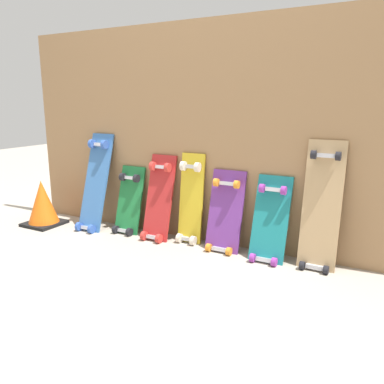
{
  "coord_description": "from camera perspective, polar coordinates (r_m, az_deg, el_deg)",
  "views": [
    {
      "loc": [
        1.22,
        -2.31,
        0.97
      ],
      "look_at": [
        0.0,
        -0.07,
        0.37
      ],
      "focal_mm": 36.78,
      "sensor_mm": 36.0,
      "label": 1
    }
  ],
  "objects": [
    {
      "name": "ground_plane",
      "position": [
        2.78,
        0.69,
        -7.21
      ],
      "size": [
        12.0,
        12.0,
        0.0
      ],
      "primitive_type": "plane",
      "color": "#A89E8E"
    },
    {
      "name": "plywood_wall_panel",
      "position": [
        2.68,
        1.44,
        8.21
      ],
      "size": [
        2.95,
        0.04,
        1.48
      ],
      "primitive_type": "cube",
      "color": "#99724C",
      "rests_on": "ground"
    },
    {
      "name": "skateboard_blue",
      "position": [
        3.09,
        -13.91,
        0.8
      ],
      "size": [
        0.2,
        0.3,
        0.79
      ],
      "color": "#386BAD",
      "rests_on": "ground"
    },
    {
      "name": "skateboard_green",
      "position": [
        2.97,
        -9.17,
        -1.79
      ],
      "size": [
        0.21,
        0.21,
        0.56
      ],
      "color": "#1E7238",
      "rests_on": "ground"
    },
    {
      "name": "skateboard_red",
      "position": [
        2.8,
        -4.9,
        -1.49
      ],
      "size": [
        0.2,
        0.23,
        0.66
      ],
      "color": "#B22626",
      "rests_on": "ground"
    },
    {
      "name": "skateboard_yellow",
      "position": [
        2.71,
        -0.21,
        -1.59
      ],
      "size": [
        0.18,
        0.15,
        0.68
      ],
      "color": "gold",
      "rests_on": "ground"
    },
    {
      "name": "skateboard_purple",
      "position": [
        2.59,
        4.76,
        -3.55
      ],
      "size": [
        0.23,
        0.2,
        0.6
      ],
      "color": "#6B338C",
      "rests_on": "ground"
    },
    {
      "name": "skateboard_teal",
      "position": [
        2.47,
        11.19,
        -4.67
      ],
      "size": [
        0.22,
        0.23,
        0.59
      ],
      "color": "#197A7F",
      "rests_on": "ground"
    },
    {
      "name": "skateboard_natural",
      "position": [
        2.4,
        18.19,
        -2.73
      ],
      "size": [
        0.22,
        0.19,
        0.82
      ],
      "color": "tan",
      "rests_on": "ground"
    },
    {
      "name": "traffic_cone",
      "position": [
        3.32,
        -20.85,
        -1.55
      ],
      "size": [
        0.27,
        0.27,
        0.36
      ],
      "color": "black",
      "rests_on": "ground"
    }
  ]
}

